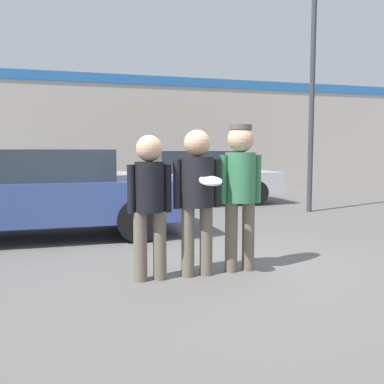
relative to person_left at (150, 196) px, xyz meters
name	(u,v)px	position (x,y,z in m)	size (l,w,h in m)	color
ground_plane	(213,266)	(0.86, 0.34, -0.95)	(56.00, 56.00, 0.00)	#5B5956
storefront_building	(119,134)	(0.86, 10.08, 1.08)	(24.00, 0.22, 4.00)	#B2A89E
person_left	(150,196)	(0.00, 0.00, 0.00)	(0.49, 0.32, 1.62)	#665B4C
person_middle_with_frisbee	(197,189)	(0.55, 0.02, 0.06)	(0.56, 0.59, 1.68)	#665B4C
person_right	(240,183)	(1.11, 0.07, 0.12)	(0.53, 0.36, 1.75)	#665B4C
parked_car_near	(42,192)	(-1.28, 2.91, -0.19)	(4.73, 1.96, 1.47)	#334784
parked_car_far	(198,177)	(2.57, 6.54, -0.22)	(4.30, 1.82, 1.45)	#B7BABF
street_lamp	(320,53)	(4.84, 4.32, 2.77)	(1.09, 0.35, 6.14)	#38383D
shrub	(29,182)	(-2.01, 9.39, -0.45)	(0.99, 0.99, 0.99)	#387A3D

